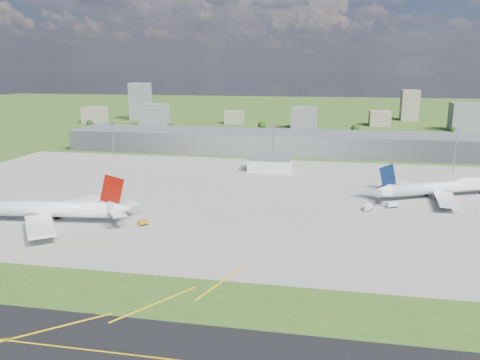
% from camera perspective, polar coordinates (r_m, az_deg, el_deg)
% --- Properties ---
extents(ground, '(1400.00, 1400.00, 0.00)m').
position_cam_1_polar(ground, '(339.50, 2.99, 3.00)').
color(ground, '#31571B').
rests_on(ground, ground).
extents(apron, '(360.00, 190.00, 0.08)m').
position_cam_1_polar(apron, '(231.93, 1.83, -1.99)').
color(apron, gray).
rests_on(apron, ground).
extents(terminal, '(300.00, 42.00, 15.00)m').
position_cam_1_polar(terminal, '(352.89, 3.33, 4.64)').
color(terminal, slate).
rests_on(terminal, ground).
extents(ops_building, '(26.00, 16.00, 8.00)m').
position_cam_1_polar(ops_building, '(288.82, 3.65, 1.92)').
color(ops_building, silver).
rests_on(ops_building, ground).
extents(mast_west, '(3.50, 2.00, 25.90)m').
position_cam_1_polar(mast_west, '(331.88, -15.27, 5.39)').
color(mast_west, gray).
rests_on(mast_west, ground).
extents(mast_center, '(3.50, 2.00, 25.90)m').
position_cam_1_polar(mast_center, '(301.10, 4.04, 5.04)').
color(mast_center, gray).
rests_on(mast_center, ground).
extents(mast_east, '(3.50, 2.00, 25.90)m').
position_cam_1_polar(mast_east, '(308.82, 24.81, 4.03)').
color(mast_east, gray).
rests_on(mast_east, ground).
extents(airliner_red_twin, '(75.75, 58.66, 20.78)m').
position_cam_1_polar(airliner_red_twin, '(208.27, -22.90, -3.33)').
color(airliner_red_twin, white).
rests_on(airliner_red_twin, ground).
extents(airliner_blue_quad, '(66.10, 50.10, 18.38)m').
position_cam_1_polar(airliner_blue_quad, '(249.01, 23.42, -0.83)').
color(airliner_blue_quad, white).
rests_on(airliner_blue_quad, ground).
extents(tug_yellow, '(4.17, 4.44, 1.91)m').
position_cam_1_polar(tug_yellow, '(193.76, -11.74, -5.16)').
color(tug_yellow, '#C3750B').
rests_on(tug_yellow, ground).
extents(van_white_near, '(3.95, 5.80, 2.69)m').
position_cam_1_polar(van_white_near, '(216.60, 15.36, -3.26)').
color(van_white_near, white).
rests_on(van_white_near, ground).
extents(van_white_far, '(5.64, 4.55, 2.62)m').
position_cam_1_polar(van_white_far, '(223.89, 18.03, -2.90)').
color(van_white_far, silver).
rests_on(van_white_far, ground).
extents(bldg_far_w, '(24.00, 20.00, 18.00)m').
position_cam_1_polar(bldg_far_w, '(568.49, -17.29, 7.61)').
color(bldg_far_w, gray).
rests_on(bldg_far_w, ground).
extents(bldg_w, '(28.00, 22.00, 24.00)m').
position_cam_1_polar(bldg_w, '(517.17, -10.40, 7.80)').
color(bldg_w, slate).
rests_on(bldg_w, ground).
extents(bldg_cw, '(20.00, 18.00, 14.00)m').
position_cam_1_polar(bldg_cw, '(533.94, -0.71, 7.65)').
color(bldg_cw, gray).
rests_on(bldg_cw, ground).
extents(bldg_c, '(26.00, 20.00, 22.00)m').
position_cam_1_polar(bldg_c, '(494.11, 7.82, 7.51)').
color(bldg_c, slate).
rests_on(bldg_c, ground).
extents(bldg_ce, '(22.00, 24.00, 16.00)m').
position_cam_1_polar(bldg_ce, '(536.62, 16.66, 7.23)').
color(bldg_ce, gray).
rests_on(bldg_ce, ground).
extents(bldg_e, '(30.00, 22.00, 28.00)m').
position_cam_1_polar(bldg_e, '(521.36, 25.86, 6.93)').
color(bldg_e, slate).
rests_on(bldg_e, ground).
extents(bldg_tall_w, '(22.00, 20.00, 44.00)m').
position_cam_1_polar(bldg_tall_w, '(586.64, -12.05, 9.37)').
color(bldg_tall_w, slate).
rests_on(bldg_tall_w, ground).
extents(bldg_tall_e, '(20.00, 18.00, 36.00)m').
position_cam_1_polar(bldg_tall_e, '(600.33, 19.98, 8.56)').
color(bldg_tall_e, gray).
rests_on(bldg_tall_e, ground).
extents(tree_far_w, '(7.20, 7.20, 8.80)m').
position_cam_1_polar(tree_far_w, '(515.63, -17.85, 6.59)').
color(tree_far_w, '#382314').
rests_on(tree_far_w, ground).
extents(tree_w, '(6.75, 6.75, 8.25)m').
position_cam_1_polar(tree_w, '(475.07, -8.46, 6.51)').
color(tree_w, '#382314').
rests_on(tree_w, ground).
extents(tree_c, '(8.10, 8.10, 9.90)m').
position_cam_1_polar(tree_c, '(468.65, 2.68, 6.66)').
color(tree_c, '#382314').
rests_on(tree_c, ground).
extents(tree_e, '(7.65, 7.65, 9.35)m').
position_cam_1_polar(tree_e, '(460.16, 13.83, 6.12)').
color(tree_e, '#382314').
rests_on(tree_e, ground).
extents(tree_far_e, '(6.30, 6.30, 7.70)m').
position_cam_1_polar(tree_far_e, '(483.66, 24.50, 5.52)').
color(tree_far_e, '#382314').
rests_on(tree_far_e, ground).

